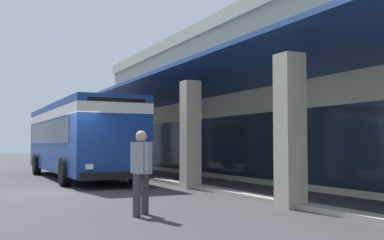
# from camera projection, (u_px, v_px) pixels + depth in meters

# --- Properties ---
(ground) EXTENTS (120.00, 120.00, 0.00)m
(ground) POSITION_uv_depth(u_px,v_px,m) (270.00, 182.00, 17.91)
(ground) COLOR #38383A
(curb_strip) EXTENTS (37.96, 0.50, 0.12)m
(curb_strip) POSITION_uv_depth(u_px,v_px,m) (165.00, 181.00, 17.85)
(curb_strip) COLOR #9E998E
(curb_strip) RESTS_ON ground
(plaza_building) EXTENTS (31.93, 17.30, 7.09)m
(plaza_building) POSITION_uv_depth(u_px,v_px,m) (350.00, 100.00, 22.27)
(plaza_building) COLOR #B2A88E
(plaza_building) RESTS_ON ground
(transit_bus) EXTENTS (11.22, 2.87, 3.34)m
(transit_bus) POSITION_uv_depth(u_px,v_px,m) (78.00, 135.00, 20.00)
(transit_bus) COLOR navy
(transit_bus) RESTS_ON ground
(pedestrian) EXTENTS (0.70, 0.42, 1.74)m
(pedestrian) POSITION_uv_depth(u_px,v_px,m) (141.00, 167.00, 9.55)
(pedestrian) COLOR #38383D
(pedestrian) RESTS_ON ground
(potted_palm) EXTENTS (1.71, 1.59, 3.13)m
(potted_palm) POSITION_uv_depth(u_px,v_px,m) (135.00, 159.00, 24.20)
(potted_palm) COLOR brown
(potted_palm) RESTS_ON ground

